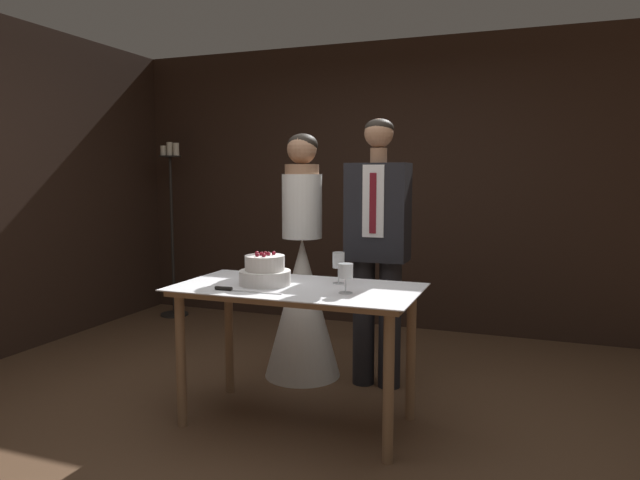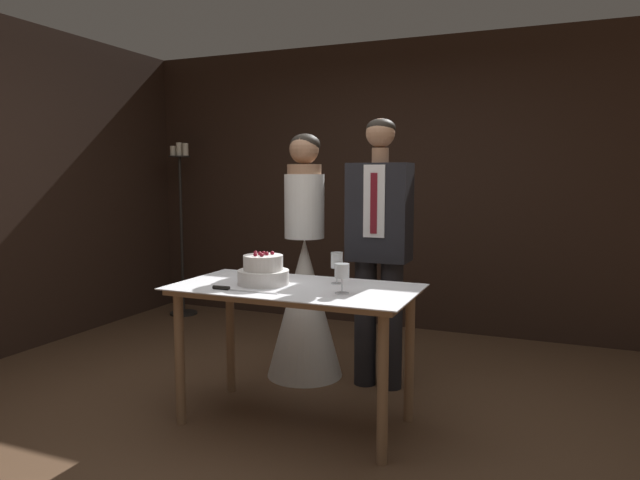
% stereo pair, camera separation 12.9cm
% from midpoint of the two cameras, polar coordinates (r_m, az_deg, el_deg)
% --- Properties ---
extents(ground_plane, '(40.00, 40.00, 0.00)m').
position_cam_midpoint_polar(ground_plane, '(3.44, -4.96, -18.24)').
color(ground_plane, brown).
extents(wall_back, '(5.39, 0.12, 2.67)m').
position_cam_midpoint_polar(wall_back, '(5.44, 6.15, 5.38)').
color(wall_back, black).
rests_on(wall_back, ground_plane).
extents(cake_table, '(1.39, 0.73, 0.81)m').
position_cam_midpoint_polar(cake_table, '(3.28, -3.42, -6.43)').
color(cake_table, '#8E6B4C').
rests_on(cake_table, ground_plane).
extents(tiered_cake, '(0.30, 0.30, 0.19)m').
position_cam_midpoint_polar(tiered_cake, '(3.32, -6.65, -3.17)').
color(tiered_cake, white).
rests_on(tiered_cake, cake_table).
extents(cake_knife, '(0.39, 0.04, 0.02)m').
position_cam_midpoint_polar(cake_knife, '(3.16, -9.67, -4.93)').
color(cake_knife, silver).
rests_on(cake_knife, cake_table).
extents(wine_glass_near, '(0.07, 0.07, 0.19)m').
position_cam_midpoint_polar(wine_glass_near, '(3.31, 0.75, -2.20)').
color(wine_glass_near, silver).
rests_on(wine_glass_near, cake_table).
extents(wine_glass_middle, '(0.08, 0.08, 0.16)m').
position_cam_midpoint_polar(wine_glass_middle, '(3.05, 1.37, -3.26)').
color(wine_glass_middle, silver).
rests_on(wine_glass_middle, cake_table).
extents(bride, '(0.54, 0.54, 1.72)m').
position_cam_midpoint_polar(bride, '(4.06, -2.69, -4.89)').
color(bride, white).
rests_on(bride, ground_plane).
extents(groom, '(0.41, 0.25, 1.81)m').
position_cam_midpoint_polar(groom, '(3.83, 4.82, -0.17)').
color(groom, black).
rests_on(groom, ground_plane).
extents(candle_stand, '(0.28, 0.28, 1.76)m').
position_cam_midpoint_polar(candle_stand, '(5.98, -15.17, 1.02)').
color(candle_stand, black).
rests_on(candle_stand, ground_plane).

